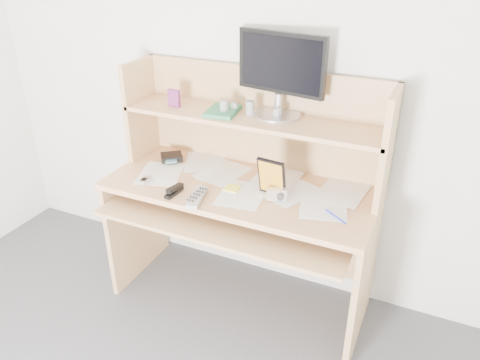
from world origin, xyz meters
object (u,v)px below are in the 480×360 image
at_px(monitor, 280,72).
at_px(tv_remote, 197,197).
at_px(keyboard, 254,213).
at_px(game_case, 272,177).
at_px(desk, 246,188).

bearing_deg(monitor, tv_remote, -108.93).
relative_size(keyboard, tv_remote, 2.07).
bearing_deg(keyboard, tv_remote, -141.92).
xyz_separation_m(tv_remote, game_case, (0.32, 0.19, 0.09)).
relative_size(tv_remote, monitor, 0.43).
relative_size(desk, game_case, 7.03).
relative_size(desk, keyboard, 3.28).
bearing_deg(keyboard, monitor, 100.83).
distance_m(tv_remote, monitor, 0.74).
bearing_deg(game_case, tv_remote, -143.21).
relative_size(desk, tv_remote, 6.79).
bearing_deg(monitor, desk, -118.67).
xyz_separation_m(desk, game_case, (0.19, -0.12, 0.16)).
distance_m(game_case, monitor, 0.52).
distance_m(desk, monitor, 0.64).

